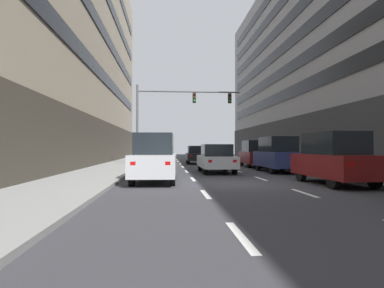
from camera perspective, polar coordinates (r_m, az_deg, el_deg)
The scene contains 27 objects.
ground_plane at distance 13.86m, azimuth 7.81°, elevation -6.96°, with size 120.00×120.00×0.00m, color #38383D.
sidewalk_left at distance 14.08m, azimuth -20.57°, elevation -6.54°, with size 3.59×80.00×0.14m, color gray.
lane_stripe_l1_s2 at distance 5.81m, azimuth 8.60°, elevation -15.84°, with size 0.16×2.00×0.01m, color silver.
lane_stripe_l1_s3 at distance 10.64m, azimuth 2.41°, elevation -8.87°, with size 0.16×2.00×0.01m, color silver.
lane_stripe_l1_s4 at distance 15.58m, azimuth 0.18°, elevation -6.25°, with size 0.16×2.00×0.01m, color silver.
lane_stripe_l1_s5 at distance 20.55m, azimuth -0.97°, elevation -4.89°, with size 0.16×2.00×0.01m, color silver.
lane_stripe_l1_s6 at distance 25.53m, azimuth -1.66°, elevation -4.06°, with size 0.16×2.00×0.01m, color silver.
lane_stripe_l1_s7 at distance 30.52m, azimuth -2.13°, elevation -3.50°, with size 0.16×2.00×0.01m, color silver.
lane_stripe_l1_s8 at distance 35.51m, azimuth -2.47°, elevation -3.09°, with size 0.16×2.00×0.01m, color silver.
lane_stripe_l1_s9 at distance 40.51m, azimuth -2.72°, elevation -2.79°, with size 0.16×2.00×0.01m, color silver.
lane_stripe_l1_s10 at distance 45.50m, azimuth -2.92°, elevation -2.55°, with size 0.16×2.00×0.01m, color silver.
lane_stripe_l2_s3 at distance 11.53m, azimuth 19.29°, elevation -8.20°, with size 0.16×2.00×0.01m, color silver.
lane_stripe_l2_s4 at distance 16.20m, azimuth 12.09°, elevation -6.02°, with size 0.16×2.00×0.01m, color silver.
lane_stripe_l2_s5 at distance 21.02m, azimuth 8.18°, elevation -4.79°, with size 0.16×2.00×0.01m, color silver.
lane_stripe_l2_s6 at distance 25.92m, azimuth 5.75°, elevation -4.00°, with size 0.16×2.00×0.01m, color silver.
lane_stripe_l2_s7 at distance 30.84m, azimuth 4.09°, elevation -3.47°, with size 0.16×2.00×0.01m, color silver.
lane_stripe_l2_s8 at distance 35.79m, azimuth 2.89°, elevation -3.08°, with size 0.16×2.00×0.01m, color silver.
lane_stripe_l2_s9 at distance 40.75m, azimuth 1.98°, elevation -2.78°, with size 0.16×2.00×0.01m, color silver.
lane_stripe_l2_s10 at distance 45.72m, azimuth 1.27°, elevation -2.55°, with size 0.16×2.00×0.01m, color silver.
car_driving_0 at distance 21.81m, azimuth -5.59°, elevation -1.96°, with size 1.91×4.30×2.06m.
car_driving_1 at distance 19.60m, azimuth 4.30°, elevation -2.62°, with size 1.93×4.60×1.72m.
car_driving_2 at distance 30.49m, azimuth 0.79°, elevation -1.94°, with size 1.99×4.56×1.69m.
car_driving_3 at distance 14.22m, azimuth -6.61°, elevation -2.51°, with size 2.01×4.48×2.13m.
car_parked_1 at distance 14.50m, azimuth 23.90°, elevation -2.38°, with size 1.96×4.49×2.15m.
car_parked_2 at distance 20.72m, azimuth 14.93°, elevation -1.81°, with size 1.91×4.55×2.20m.
car_parked_3 at distance 25.65m, azimuth 11.08°, elevation -1.72°, with size 1.91×4.34×2.08m.
traffic_signal_0 at distance 27.45m, azimuth -3.39°, elevation 6.39°, with size 8.84×0.35×6.68m.
Camera 1 is at (-2.94, -13.46, 1.53)m, focal length 30.07 mm.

